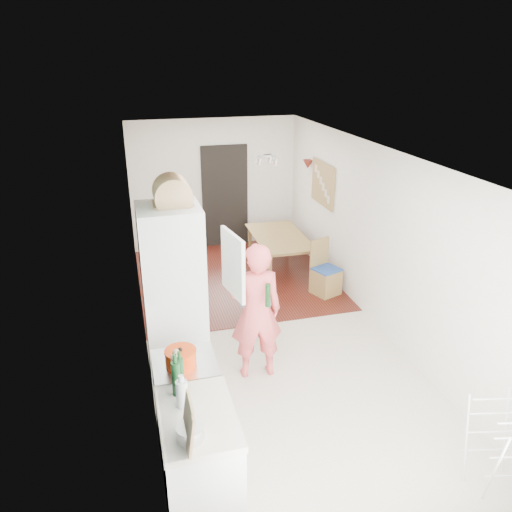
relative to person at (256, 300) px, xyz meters
name	(u,v)px	position (x,y,z in m)	size (l,w,h in m)	color
room_shell	(265,249)	(0.36, 0.89, 0.25)	(3.20, 7.00, 2.50)	silver
floor	(264,332)	(0.36, 0.89, -1.00)	(3.20, 7.00, 0.01)	beige
wood_floor_overlay	(234,278)	(0.36, 2.74, -0.99)	(3.20, 3.30, 0.01)	#5A2117
sage_wall_panel	(146,286)	(-1.23, -1.11, 0.85)	(0.02, 3.00, 1.30)	slate
tile_splashback	(159,397)	(-1.23, -1.66, 0.15)	(0.02, 1.90, 0.50)	black
doorway_recess	(225,197)	(0.56, 4.37, 0.00)	(0.90, 0.04, 2.00)	black
base_cabinet	(200,461)	(-0.94, -1.66, -0.57)	(0.60, 0.90, 0.86)	silver
worktop	(197,417)	(-0.94, -1.66, -0.11)	(0.62, 0.92, 0.06)	beige
range_cooker	(187,404)	(-0.94, -0.91, -0.56)	(0.60, 0.60, 0.88)	silver
cooker_top	(185,364)	(-0.94, -0.91, -0.10)	(0.60, 0.60, 0.04)	silver
fridge_housing	(174,299)	(-0.91, 0.11, 0.08)	(0.66, 0.66, 2.15)	silver
fridge_door	(233,265)	(-0.30, -0.19, 0.55)	(0.56, 0.04, 0.70)	silver
fridge_interior	(200,257)	(-0.60, 0.11, 0.55)	(0.02, 0.52, 0.66)	white
pinboard	(323,184)	(1.94, 2.79, 0.55)	(0.03, 0.90, 0.70)	tan
pinboard_frame	(322,184)	(1.92, 2.79, 0.55)	(0.01, 0.94, 0.74)	olive
wall_sconce	(308,164)	(1.90, 3.44, 0.75)	(0.18, 0.18, 0.16)	maroon
person	(256,300)	(0.00, 0.00, 0.00)	(0.73, 0.48, 1.99)	#E85759
dining_table	(281,253)	(1.29, 3.06, -0.75)	(1.39, 0.77, 0.49)	olive
dining_chair	(326,268)	(1.64, 1.77, -0.55)	(0.38, 0.38, 0.90)	olive
stool	(257,316)	(0.30, 1.02, -0.79)	(0.31, 0.31, 0.40)	olive
grey_drape	(258,297)	(0.30, 1.02, -0.50)	(0.40, 0.40, 0.18)	gray
drying_rack	(501,448)	(1.62, -2.19, -0.57)	(0.44, 0.39, 0.85)	silver
bread_bin	(172,194)	(-0.85, 0.17, 1.26)	(0.41, 0.39, 0.22)	tan
red_casserole	(181,358)	(-0.98, -0.96, 0.01)	(0.30, 0.30, 0.17)	red
steel_pan	(190,433)	(-1.03, -1.91, -0.02)	(0.21, 0.21, 0.11)	silver
held_bottle	(268,295)	(0.08, -0.19, 0.15)	(0.06, 0.06, 0.27)	#133B18
bottle_a	(176,379)	(-1.07, -1.36, 0.08)	(0.07, 0.07, 0.32)	#133B18
bottle_b	(180,373)	(-1.02, -1.26, 0.07)	(0.07, 0.07, 0.29)	#133B18
bottle_c	(182,394)	(-1.04, -1.53, 0.05)	(0.10, 0.10, 0.24)	silver
pepper_mill_front	(177,367)	(-1.03, -1.13, 0.04)	(0.06, 0.06, 0.23)	tan
pepper_mill_back	(175,372)	(-1.06, -1.20, 0.04)	(0.06, 0.06, 0.23)	tan
chopping_boards	(189,424)	(-1.05, -1.97, 0.11)	(0.04, 0.28, 0.37)	tan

